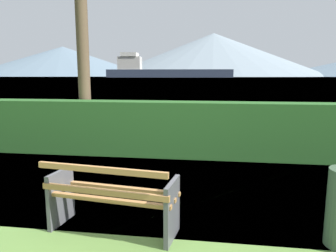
# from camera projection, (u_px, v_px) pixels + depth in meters

# --- Properties ---
(ground_plane) EXTENTS (1400.00, 1400.00, 0.00)m
(ground_plane) POSITION_uv_depth(u_px,v_px,m) (115.00, 229.00, 3.74)
(ground_plane) COLOR #567A38
(water_surface) EXTENTS (620.00, 620.00, 0.00)m
(water_surface) POSITION_uv_depth(u_px,v_px,m) (212.00, 77.00, 306.51)
(water_surface) COLOR #7A99A8
(water_surface) RESTS_ON ground_plane
(park_bench) EXTENTS (1.56, 0.76, 0.87)m
(park_bench) POSITION_uv_depth(u_px,v_px,m) (112.00, 198.00, 3.62)
(park_bench) COLOR #A0703F
(park_bench) RESTS_ON ground_plane
(hedge_row) EXTENTS (10.08, 0.65, 1.24)m
(hedge_row) POSITION_uv_depth(u_px,v_px,m) (162.00, 129.00, 7.13)
(hedge_row) COLOR #285B23
(hedge_row) RESTS_ON ground_plane
(cargo_ship_large) EXTENTS (109.38, 22.68, 21.31)m
(cargo_ship_large) POSITION_uv_depth(u_px,v_px,m) (160.00, 71.00, 272.82)
(cargo_ship_large) COLOR #2D384C
(cargo_ship_large) RESTS_ON water_surface
(distant_hills) EXTENTS (1003.96, 438.99, 71.80)m
(distant_hills) POSITION_uv_depth(u_px,v_px,m) (236.00, 59.00, 540.93)
(distant_hills) COLOR slate
(distant_hills) RESTS_ON ground_plane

